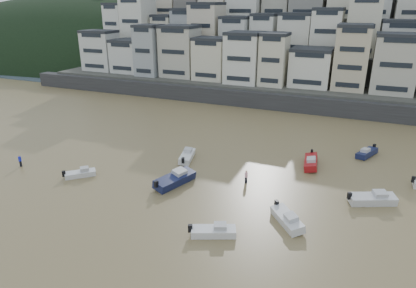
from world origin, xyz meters
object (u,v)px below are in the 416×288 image
at_px(boat_e, 311,161).
at_px(boat_d, 373,198).
at_px(person_blue, 20,161).
at_px(boat_a, 214,230).
at_px(person_pink, 246,177).
at_px(boat_i, 367,152).
at_px(boat_b, 287,218).
at_px(boat_c, 175,178).
at_px(boat_j, 80,173).
at_px(boat_f, 187,155).

height_order(boat_e, boat_d, boat_d).
bearing_deg(boat_e, person_blue, -73.66).
xyz_separation_m(boat_a, person_pink, (-0.44, 12.34, 0.20)).
xyz_separation_m(boat_i, person_pink, (-14.26, -15.68, 0.18)).
height_order(boat_e, boat_i, boat_e).
bearing_deg(boat_i, boat_b, 6.22).
distance_m(boat_c, person_blue, 23.08).
distance_m(boat_d, boat_c, 23.75).
relative_size(boat_c, person_pink, 3.75).
height_order(boat_j, boat_d, boat_d).
bearing_deg(boat_e, boat_c, -57.06).
distance_m(boat_i, boat_f, 27.25).
relative_size(boat_e, boat_f, 1.06).
relative_size(boat_j, boat_f, 0.79).
height_order(boat_d, boat_i, boat_d).
bearing_deg(boat_f, boat_c, -178.63).
bearing_deg(boat_b, person_pink, -176.54).
height_order(boat_c, boat_i, boat_c).
relative_size(boat_f, person_blue, 3.11).
height_order(boat_a, boat_d, boat_d).
relative_size(boat_c, person_blue, 3.75).
height_order(boat_j, person_pink, person_pink).
height_order(boat_j, person_blue, person_blue).
xyz_separation_m(boat_e, boat_i, (7.30, 7.09, -0.10)).
distance_m(boat_j, boat_a, 22.18).
xyz_separation_m(boat_e, person_pink, (-6.96, -8.59, 0.09)).
bearing_deg(person_pink, boat_i, 47.72).
bearing_deg(person_blue, boat_d, 9.79).
bearing_deg(boat_f, boat_e, -88.32).
height_order(boat_i, boat_b, boat_b).
relative_size(boat_f, person_pink, 3.11).
height_order(boat_b, boat_f, boat_f).
bearing_deg(person_blue, person_pink, 13.35).
xyz_separation_m(boat_e, person_blue, (-38.05, -15.97, 0.09)).
bearing_deg(boat_j, boat_f, 1.63).
xyz_separation_m(boat_j, boat_d, (36.06, 7.32, 0.20)).
xyz_separation_m(boat_a, boat_c, (-8.72, 8.44, 0.22)).
bearing_deg(boat_a, boat_j, 142.45).
relative_size(boat_a, boat_d, 0.84).
bearing_deg(boat_e, boat_d, 38.86).
relative_size(boat_c, boat_b, 1.21).
height_order(boat_c, person_pink, boat_c).
bearing_deg(boat_e, boat_f, -81.44).
height_order(boat_f, person_blue, person_blue).
bearing_deg(boat_j, boat_i, -10.99).
bearing_deg(person_pink, boat_f, 159.03).
bearing_deg(boat_b, boat_a, -91.26).
relative_size(boat_j, boat_c, 0.66).
distance_m(boat_e, boat_f, 17.91).
relative_size(boat_i, person_blue, 2.90).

